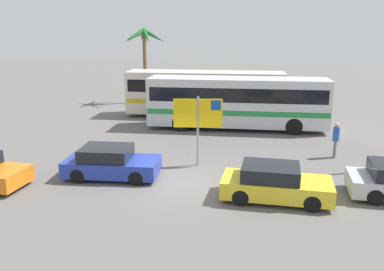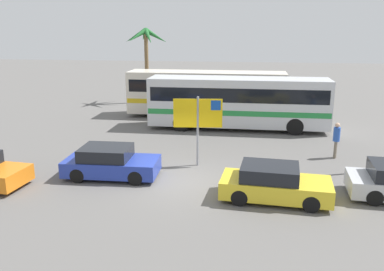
# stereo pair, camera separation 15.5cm
# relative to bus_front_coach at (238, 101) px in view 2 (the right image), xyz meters

# --- Properties ---
(ground) EXTENTS (120.00, 120.00, 0.00)m
(ground) POSITION_rel_bus_front_coach_xyz_m (-2.03, -9.53, -1.78)
(ground) COLOR #605E5B
(bus_front_coach) EXTENTS (10.95, 2.46, 3.17)m
(bus_front_coach) POSITION_rel_bus_front_coach_xyz_m (0.00, 0.00, 0.00)
(bus_front_coach) COLOR silver
(bus_front_coach) RESTS_ON ground
(bus_rear_coach) EXTENTS (10.95, 2.46, 3.17)m
(bus_rear_coach) POSITION_rel_bus_front_coach_xyz_m (-2.33, 3.35, 0.00)
(bus_rear_coach) COLOR silver
(bus_rear_coach) RESTS_ON ground
(ferry_sign) EXTENTS (2.19, 0.29, 3.20)m
(ferry_sign) POSITION_rel_bus_front_coach_xyz_m (-1.52, -7.33, 0.54)
(ferry_sign) COLOR gray
(ferry_sign) RESTS_ON ground
(car_blue) EXTENTS (3.97, 1.94, 1.32)m
(car_blue) POSITION_rel_bus_front_coach_xyz_m (-5.04, -9.36, -1.15)
(car_blue) COLOR #23389E
(car_blue) RESTS_ON ground
(car_yellow) EXTENTS (4.11, 2.10, 1.32)m
(car_yellow) POSITION_rel_bus_front_coach_xyz_m (1.70, -10.83, -1.15)
(car_yellow) COLOR yellow
(car_yellow) RESTS_ON ground
(pedestrian_crossing_lot) EXTENTS (0.32, 0.32, 1.76)m
(pedestrian_crossing_lot) POSITION_rel_bus_front_coach_xyz_m (4.92, -5.32, -0.74)
(pedestrian_crossing_lot) COLOR #706656
(pedestrian_crossing_lot) RESTS_ON ground
(palm_tree_seaside) EXTENTS (3.74, 3.57, 6.11)m
(palm_tree_seaside) POSITION_rel_bus_front_coach_xyz_m (-7.82, 8.19, 3.16)
(palm_tree_seaside) COLOR brown
(palm_tree_seaside) RESTS_ON ground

